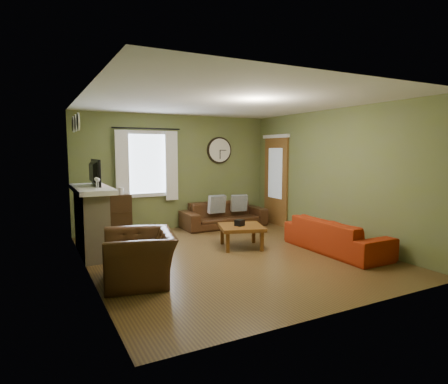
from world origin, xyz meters
name	(u,v)px	position (x,y,z in m)	size (l,w,h in m)	color
floor	(230,255)	(0.00, 0.00, 0.00)	(4.60, 5.20, 0.00)	brown
ceiling	(230,102)	(0.00, 0.00, 2.60)	(4.60, 5.20, 0.00)	white
wall_left	(86,186)	(-2.30, 0.00, 1.30)	(0.00, 5.20, 2.60)	#606B3A
wall_right	(332,176)	(2.30, 0.00, 1.30)	(0.00, 5.20, 2.60)	#606B3A
wall_back	(176,172)	(0.00, 2.60, 1.30)	(4.60, 0.00, 2.60)	#606B3A
wall_front	(344,197)	(0.00, -2.60, 1.30)	(4.60, 0.00, 2.60)	#606B3A
fireplace	(91,223)	(-2.10, 1.15, 0.55)	(0.40, 1.40, 1.10)	#C3B285
firebox	(103,236)	(-1.91, 1.15, 0.30)	(0.04, 0.60, 0.55)	black
mantel	(92,189)	(-2.07, 1.15, 1.14)	(0.58, 1.60, 0.08)	white
tv	(91,176)	(-2.05, 1.30, 1.35)	(0.60, 0.08, 0.35)	black
tv_screen	(96,173)	(-1.97, 1.30, 1.41)	(0.02, 0.62, 0.36)	#994C3F
medallion_left	(78,121)	(-2.28, 0.80, 2.25)	(0.28, 0.28, 0.03)	white
medallion_mid	(76,123)	(-2.28, 1.15, 2.25)	(0.28, 0.28, 0.03)	white
medallion_right	(73,124)	(-2.28, 1.50, 2.25)	(0.28, 0.28, 0.03)	white
window_pane	(146,164)	(-0.70, 2.58, 1.50)	(1.00, 0.02, 1.30)	silver
curtain_rod	(147,128)	(-0.70, 2.48, 2.27)	(0.03, 0.03, 1.50)	black
curtain_left	(122,167)	(-1.25, 2.48, 1.45)	(0.28, 0.04, 1.55)	white
curtain_right	(172,166)	(-0.15, 2.48, 1.45)	(0.28, 0.04, 1.55)	white
wall_clock	(220,150)	(1.10, 2.55, 1.80)	(0.64, 0.06, 0.64)	white
door	(276,181)	(2.27, 1.85, 1.05)	(0.05, 0.90, 2.10)	brown
bookshelf	(113,215)	(-1.48, 2.42, 0.43)	(0.73, 0.31, 0.87)	black
book	(109,190)	(-1.54, 2.53, 0.96)	(0.19, 0.25, 0.02)	brown
sofa_brown	(224,214)	(1.02, 2.18, 0.29)	(2.00, 0.78, 0.58)	#3B2111
pillow_left	(239,203)	(1.39, 2.11, 0.55)	(0.39, 0.12, 0.39)	gray
pillow_right	(217,204)	(0.84, 2.18, 0.55)	(0.41, 0.12, 0.41)	gray
sofa_red	(336,235)	(1.79, -0.68, 0.29)	(2.00, 0.78, 0.58)	maroon
armchair	(140,257)	(-1.72, -0.59, 0.34)	(1.06, 0.93, 0.69)	#3B2111
coffee_table	(241,236)	(0.43, 0.34, 0.21)	(0.78, 0.78, 0.41)	brown
tissue_box	(240,226)	(0.39, 0.34, 0.40)	(0.14, 0.14, 0.11)	black
wine_glass_a	(98,184)	(-2.05, 0.58, 1.27)	(0.06, 0.06, 0.18)	white
wine_glass_b	(96,183)	(-2.05, 0.75, 1.27)	(0.07, 0.07, 0.19)	white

